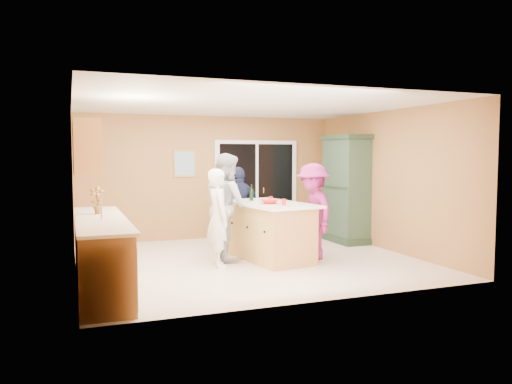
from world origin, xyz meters
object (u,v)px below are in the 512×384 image
object	(u,v)px
green_hutch	(346,190)
woman_navy	(239,208)
kitchen_island	(270,233)
woman_white	(218,218)
woman_grey	(227,206)
woman_magenta	(313,211)

from	to	relation	value
green_hutch	woman_navy	bearing A→B (deg)	-179.81
kitchen_island	green_hutch	size ratio (longest dim) A/B	0.90
woman_white	woman_navy	bearing A→B (deg)	-29.60
kitchen_island	woman_navy	distance (m)	1.14
woman_white	kitchen_island	bearing A→B (deg)	-75.62
green_hutch	woman_grey	size ratio (longest dim) A/B	1.20
woman_grey	woman_navy	size ratio (longest dim) A/B	1.16
woman_grey	woman_magenta	size ratio (longest dim) A/B	1.11
woman_white	green_hutch	bearing A→B (deg)	-65.40
kitchen_island	woman_navy	size ratio (longest dim) A/B	1.26
woman_magenta	kitchen_island	bearing A→B (deg)	-105.57
green_hutch	woman_navy	size ratio (longest dim) A/B	1.40
woman_navy	woman_magenta	bearing A→B (deg)	112.89
woman_white	woman_grey	xyz separation A→B (m)	(0.30, 0.49, 0.12)
woman_grey	woman_navy	bearing A→B (deg)	-36.47
woman_grey	woman_magenta	bearing A→B (deg)	-114.82
kitchen_island	woman_magenta	xyz separation A→B (m)	(0.71, -0.22, 0.36)
woman_white	woman_grey	bearing A→B (deg)	-29.72
kitchen_island	woman_white	size ratio (longest dim) A/B	1.26
kitchen_island	woman_white	distance (m)	1.05
woman_grey	woman_magenta	xyz separation A→B (m)	(1.38, -0.49, -0.09)
kitchen_island	woman_grey	xyz separation A→B (m)	(-0.67, 0.27, 0.45)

